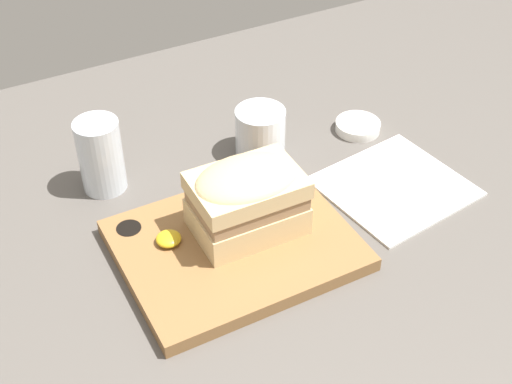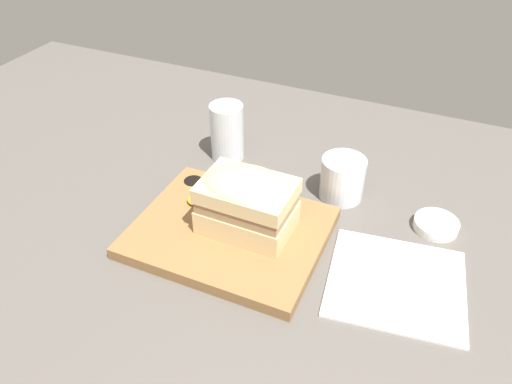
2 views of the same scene
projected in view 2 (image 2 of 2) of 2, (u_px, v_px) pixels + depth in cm
name	position (u px, v px, depth cm)	size (l,w,h in cm)	color
dining_table	(260.00, 266.00, 74.66)	(180.44, 113.35, 2.00)	#56514C
serving_board	(229.00, 232.00, 77.69)	(28.87, 23.33, 2.00)	olive
sandwich	(247.00, 200.00, 73.98)	(13.85, 9.75, 9.78)	#DBBC84
mustard_dollop	(197.00, 199.00, 81.59)	(3.22, 3.22, 1.29)	gold
water_glass	(227.00, 135.00, 93.47)	(6.21, 6.21, 10.88)	silver
wine_glass	(342.00, 180.00, 84.54)	(7.48, 7.48, 7.41)	silver
napkin	(396.00, 283.00, 70.37)	(20.95, 19.92, 0.40)	white
condiment_dish	(436.00, 225.00, 79.32)	(7.02, 7.02, 1.54)	white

